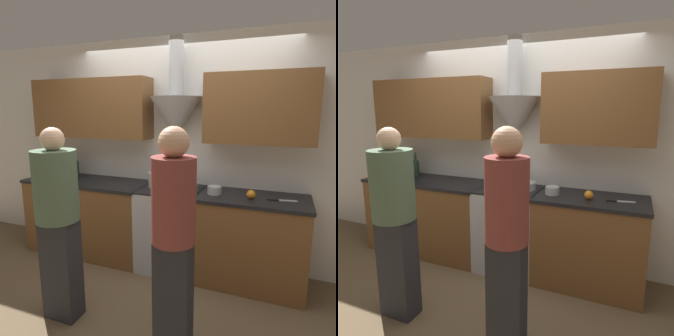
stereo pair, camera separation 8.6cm
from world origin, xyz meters
TOP-DOWN VIEW (x-y plane):
  - ground_plane at (0.00, 0.00)m, footprint 12.00×12.00m
  - wall_back at (-0.08, 0.62)m, footprint 8.40×0.57m
  - counter_left at (-1.11, 0.36)m, footprint 1.56×0.62m
  - counter_right at (0.87, 0.36)m, footprint 1.10×0.62m
  - stove_range at (0.00, 0.36)m, footprint 0.67×0.60m
  - wine_bottle_0 at (-1.80, 0.40)m, footprint 0.07×0.07m
  - wine_bottle_1 at (-1.70, 0.41)m, footprint 0.08×0.08m
  - wine_bottle_2 at (-1.60, 0.39)m, footprint 0.08×0.08m
  - wine_bottle_3 at (-1.51, 0.40)m, footprint 0.07×0.07m
  - wine_bottle_4 at (-1.41, 0.42)m, footprint 0.07×0.07m
  - wine_bottle_5 at (-1.32, 0.41)m, footprint 0.08×0.08m
  - stock_pot at (-0.15, 0.38)m, footprint 0.25×0.25m
  - mixing_bowl at (0.15, 0.41)m, footprint 0.26×0.26m
  - orange_fruit at (0.86, 0.29)m, footprint 0.09×0.09m
  - saucepan at (0.49, 0.33)m, footprint 0.15×0.15m
  - chefs_knife at (1.15, 0.33)m, footprint 0.27×0.07m
  - person_foreground_left at (-0.58, -0.77)m, footprint 0.35×0.35m
  - person_foreground_right at (0.46, -0.81)m, footprint 0.31×0.31m

SIDE VIEW (x-z plane):
  - ground_plane at x=0.00m, z-range 0.00..0.00m
  - counter_left at x=-1.11m, z-range 0.00..0.93m
  - counter_right at x=0.87m, z-range 0.00..0.93m
  - stove_range at x=0.00m, z-range 0.00..0.94m
  - person_foreground_left at x=-0.58m, z-range 0.08..1.74m
  - chefs_knife at x=1.15m, z-range 0.93..0.94m
  - person_foreground_right at x=0.46m, z-range 0.10..1.79m
  - mixing_bowl at x=0.15m, z-range 0.93..1.01m
  - saucepan at x=0.49m, z-range 0.93..1.01m
  - orange_fruit at x=0.86m, z-range 0.93..1.02m
  - stock_pot at x=-0.15m, z-range 0.93..1.11m
  - wine_bottle_0 at x=-1.80m, z-range 0.90..1.22m
  - wine_bottle_3 at x=-1.51m, z-range 0.90..1.22m
  - wine_bottle_5 at x=-1.32m, z-range 0.90..1.23m
  - wine_bottle_4 at x=-1.41m, z-range 0.90..1.23m
  - wine_bottle_2 at x=-1.60m, z-range 0.90..1.23m
  - wine_bottle_1 at x=-1.70m, z-range 0.91..1.24m
  - wall_back at x=-0.08m, z-range 0.18..2.78m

